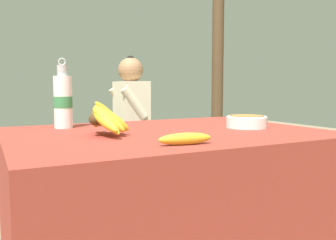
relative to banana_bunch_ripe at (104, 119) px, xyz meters
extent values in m
cube|color=maroon|center=(0.28, 0.03, -0.41)|extent=(1.27, 0.95, 0.70)
sphere|color=#4C381E|center=(-0.04, 0.00, 0.00)|extent=(0.05, 0.05, 0.05)
ellipsoid|color=gold|center=(-0.02, -0.06, 0.00)|extent=(0.08, 0.16, 0.09)
ellipsoid|color=gold|center=(-0.01, -0.06, 0.00)|extent=(0.09, 0.16, 0.12)
ellipsoid|color=gold|center=(0.01, -0.04, 0.00)|extent=(0.13, 0.11, 0.11)
ellipsoid|color=gold|center=(0.02, -0.02, 0.00)|extent=(0.16, 0.08, 0.12)
ellipsoid|color=gold|center=(0.03, 0.01, 0.01)|extent=(0.16, 0.07, 0.14)
ellipsoid|color=gold|center=(0.01, 0.04, 0.00)|extent=(0.16, 0.15, 0.12)
ellipsoid|color=gold|center=(-0.01, 0.05, 0.00)|extent=(0.10, 0.17, 0.10)
ellipsoid|color=gold|center=(-0.02, 0.05, -0.01)|extent=(0.08, 0.16, 0.10)
cylinder|color=white|center=(0.65, -0.03, -0.04)|extent=(0.18, 0.18, 0.05)
torus|color=white|center=(0.65, -0.03, -0.02)|extent=(0.18, 0.18, 0.01)
cylinder|color=olive|center=(0.65, -0.03, -0.01)|extent=(0.15, 0.15, 0.01)
cylinder|color=white|center=(-0.09, 0.33, 0.05)|extent=(0.08, 0.08, 0.23)
cylinder|color=#38844C|center=(-0.09, 0.33, 0.05)|extent=(0.08, 0.08, 0.05)
cylinder|color=#ADADB2|center=(-0.09, 0.33, 0.19)|extent=(0.04, 0.04, 0.05)
torus|color=#ADADB2|center=(-0.09, 0.33, 0.23)|extent=(0.03, 0.01, 0.03)
ellipsoid|color=gold|center=(0.16, -0.32, -0.04)|extent=(0.18, 0.06, 0.04)
cube|color=brown|center=(0.44, 1.34, -0.34)|extent=(1.48, 0.32, 0.04)
cube|color=brown|center=(-0.20, 1.22, -0.56)|extent=(0.06, 0.06, 0.41)
cube|color=brown|center=(1.07, 1.22, -0.56)|extent=(0.06, 0.06, 0.41)
cube|color=brown|center=(-0.20, 1.46, -0.56)|extent=(0.06, 0.06, 0.41)
cube|color=brown|center=(1.07, 1.46, -0.56)|extent=(0.06, 0.06, 0.41)
cylinder|color=#232328|center=(0.36, 1.23, -0.54)|extent=(0.09, 0.09, 0.45)
cylinder|color=#232328|center=(0.48, 1.22, -0.31)|extent=(0.30, 0.11, 0.09)
cylinder|color=#232328|center=(0.37, 1.41, -0.54)|extent=(0.09, 0.09, 0.45)
cylinder|color=#232328|center=(0.49, 1.41, -0.31)|extent=(0.30, 0.11, 0.09)
cube|color=beige|center=(0.62, 1.31, -0.08)|extent=(0.22, 0.35, 0.48)
cylinder|color=beige|center=(0.58, 1.15, 0.00)|extent=(0.20, 0.07, 0.25)
cylinder|color=beige|center=(0.60, 1.47, 0.00)|extent=(0.20, 0.07, 0.25)
sphere|color=#9E704C|center=(0.62, 1.31, 0.25)|extent=(0.19, 0.19, 0.19)
sphere|color=black|center=(0.62, 1.31, 0.32)|extent=(0.07, 0.07, 0.07)
sphere|color=#4C381E|center=(0.03, 1.34, -0.26)|extent=(0.05, 0.05, 0.05)
ellipsoid|color=#8EA842|center=(0.03, 1.28, -0.27)|extent=(0.04, 0.16, 0.08)
ellipsoid|color=#8EA842|center=(0.06, 1.30, -0.26)|extent=(0.10, 0.13, 0.10)
ellipsoid|color=#8EA842|center=(0.08, 1.31, -0.26)|extent=(0.14, 0.10, 0.11)
ellipsoid|color=#8EA842|center=(0.08, 1.33, -0.26)|extent=(0.15, 0.06, 0.09)
ellipsoid|color=#8EA842|center=(0.08, 1.35, -0.26)|extent=(0.14, 0.06, 0.11)
ellipsoid|color=#8EA842|center=(0.08, 1.38, -0.26)|extent=(0.15, 0.14, 0.09)
ellipsoid|color=#8EA842|center=(0.06, 1.39, -0.26)|extent=(0.10, 0.15, 0.13)
ellipsoid|color=#8EA842|center=(0.04, 1.39, -0.26)|extent=(0.05, 0.14, 0.12)
cylinder|color=#4C3823|center=(1.67, 1.64, 0.56)|extent=(0.11, 0.11, 2.64)
camera|label=1|loc=(-0.40, -1.28, 0.12)|focal=38.00mm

